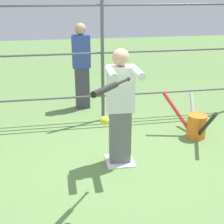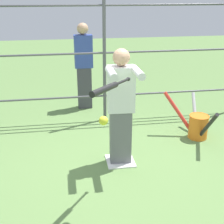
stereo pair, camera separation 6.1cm
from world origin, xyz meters
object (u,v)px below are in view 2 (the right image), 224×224
object	(u,v)px
batter	(121,105)
bat_bucket	(197,125)
baseball_bat_swinging	(108,88)
bystander_behind_fence	(84,65)
softball_in_flight	(103,121)

from	to	relation	value
batter	bat_bucket	size ratio (longest dim) A/B	1.35
bat_bucket	batter	bearing A→B (deg)	22.59
baseball_bat_swinging	bystander_behind_fence	xyz separation A→B (m)	(0.02, -3.19, -0.50)
bystander_behind_fence	batter	bearing A→B (deg)	97.82
bat_bucket	bystander_behind_fence	xyz separation A→B (m)	(1.75, -1.75, 0.68)
batter	bystander_behind_fence	world-z (taller)	bystander_behind_fence
softball_in_flight	bystander_behind_fence	size ratio (longest dim) A/B	0.06
batter	bat_bucket	bearing A→B (deg)	-157.41
softball_in_flight	bat_bucket	world-z (taller)	softball_in_flight
softball_in_flight	baseball_bat_swinging	bearing A→B (deg)	-113.92
baseball_bat_swinging	bystander_behind_fence	size ratio (longest dim) A/B	0.42
batter	bystander_behind_fence	distance (m)	2.37
softball_in_flight	bystander_behind_fence	bearing A→B (deg)	-90.91
batter	bat_bucket	world-z (taller)	batter
baseball_bat_swinging	bat_bucket	bearing A→B (deg)	-140.29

